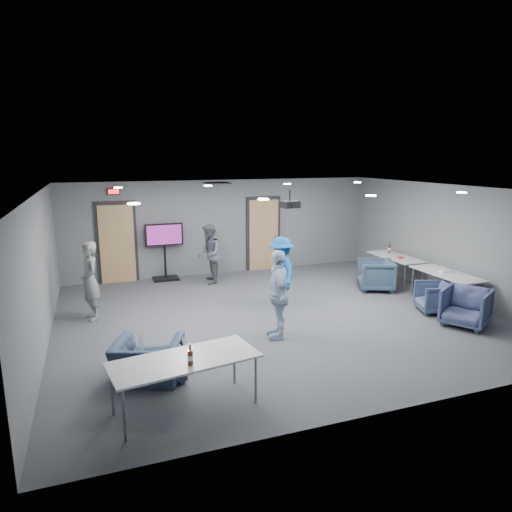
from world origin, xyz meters
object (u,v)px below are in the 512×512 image
object	(u,v)px
chair_front_a	(163,359)
chair_front_b	(148,360)
bottle_front	(190,357)
person_d	(281,271)
projector	(290,204)
person_b	(209,254)
chair_right_b	(435,298)
chair_right_c	(466,307)
table_right_b	(447,275)
person_c	(278,294)
bottle_right	(389,249)
tv_stand	(165,248)
table_front_left	(185,362)
table_right_a	(395,258)
chair_right_a	(376,275)
person_a	(90,281)

from	to	relation	value
chair_front_a	chair_front_b	size ratio (longest dim) A/B	0.71
bottle_front	chair_front_a	bearing A→B (deg)	98.85
person_d	projector	xyz separation A→B (m)	(-0.18, -0.81, 1.61)
person_b	chair_right_b	size ratio (longest dim) A/B	2.21
chair_right_c	chair_front_a	xyz separation A→B (m)	(-6.07, -0.17, -0.07)
chair_front_a	table_right_b	bearing A→B (deg)	-162.02
person_b	person_c	world-z (taller)	person_c
bottle_right	projector	bearing A→B (deg)	-153.63
person_b	table_right_b	xyz separation A→B (m)	(4.72, -3.56, -0.12)
tv_stand	bottle_right	bearing A→B (deg)	-18.27
bottle_right	table_front_left	bearing A→B (deg)	-144.34
table_right_a	bottle_right	bearing A→B (deg)	-15.21
chair_right_c	table_front_left	world-z (taller)	chair_right_c
table_front_left	tv_stand	size ratio (longest dim) A/B	1.31
chair_right_b	chair_right_a	bearing A→B (deg)	-154.27
person_c	table_right_a	size ratio (longest dim) A/B	0.99
person_d	chair_front_b	size ratio (longest dim) A/B	1.61
person_b	projector	xyz separation A→B (m)	(0.92, -3.14, 1.60)
person_d	chair_right_a	world-z (taller)	person_d
person_a	bottle_right	size ratio (longest dim) A/B	5.55
person_b	table_right_b	size ratio (longest dim) A/B	0.91
person_c	bottle_right	world-z (taller)	person_c
chair_front_b	bottle_right	distance (m)	8.04
chair_front_b	tv_stand	world-z (taller)	tv_stand
tv_stand	person_d	bearing A→B (deg)	-54.95
person_c	table_right_b	bearing A→B (deg)	110.00
person_b	chair_right_a	world-z (taller)	person_b
person_c	chair_right_b	world-z (taller)	person_c
person_d	projector	world-z (taller)	projector
chair_right_c	bottle_right	bearing A→B (deg)	137.42
table_right_a	tv_stand	xyz separation A→B (m)	(-5.77, 2.40, 0.21)
chair_right_a	tv_stand	xyz separation A→B (m)	(-4.89, 2.81, 0.50)
person_d	chair_right_c	size ratio (longest dim) A/B	1.86
table_right_b	chair_right_b	bearing A→B (deg)	121.63
person_c	chair_right_a	size ratio (longest dim) A/B	1.96
person_b	chair_right_c	distance (m)	6.33
person_b	person_c	xyz separation A→B (m)	(0.29, -4.08, 0.04)
chair_right_b	bottle_front	world-z (taller)	bottle_front
person_d	table_front_left	distance (m)	4.71
chair_front_b	table_right_b	bearing A→B (deg)	-146.16
chair_front_a	table_right_b	world-z (taller)	table_right_b
person_d	chair_right_b	bearing A→B (deg)	62.30
chair_front_a	tv_stand	world-z (taller)	tv_stand
projector	chair_right_b	bearing A→B (deg)	-25.49
table_right_b	bottle_front	distance (m)	7.05
chair_front_b	chair_right_c	bearing A→B (deg)	-156.39
table_right_b	table_front_left	world-z (taller)	same
table_front_left	person_b	bearing A→B (deg)	63.45
person_d	chair_front_a	distance (m)	4.12
chair_front_b	tv_stand	bearing A→B (deg)	-79.39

